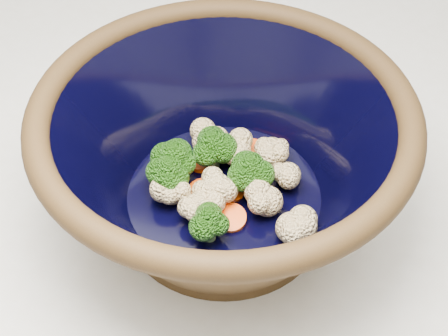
# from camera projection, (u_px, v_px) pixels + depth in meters

# --- Properties ---
(mixing_bowl) EXTENTS (0.43, 0.43, 0.16)m
(mixing_bowl) POSITION_uv_depth(u_px,v_px,m) (224.00, 157.00, 0.62)
(mixing_bowl) COLOR black
(mixing_bowl) RESTS_ON counter
(vegetable_pile) EXTENTS (0.18, 0.16, 0.06)m
(vegetable_pile) POSITION_uv_depth(u_px,v_px,m) (219.00, 174.00, 0.64)
(vegetable_pile) COLOR #608442
(vegetable_pile) RESTS_ON mixing_bowl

